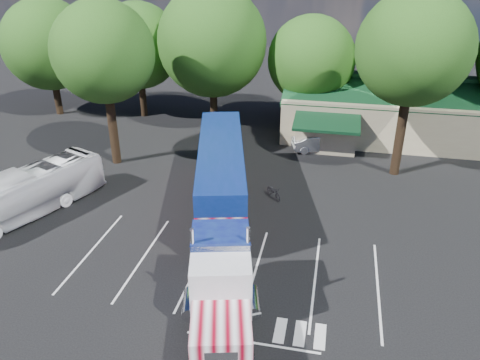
% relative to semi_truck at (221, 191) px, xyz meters
% --- Properties ---
extents(ground, '(120.00, 120.00, 0.00)m').
position_rel_semi_truck_xyz_m(ground, '(-0.36, 2.06, -2.61)').
color(ground, black).
rests_on(ground, ground).
extents(event_hall, '(24.20, 14.12, 5.55)m').
position_rel_semi_truck_xyz_m(event_hall, '(13.38, 19.87, -0.40)').
color(event_hall, '#B8AE89').
rests_on(event_hall, ground).
extents(tree_row_a, '(9.00, 9.00, 11.68)m').
position_rel_semi_truck_xyz_m(tree_row_a, '(-22.36, 18.56, 4.55)').
color(tree_row_a, black).
rests_on(tree_row_a, ground).
extents(tree_row_b, '(8.40, 8.40, 11.35)m').
position_rel_semi_truck_xyz_m(tree_row_b, '(-13.36, 19.86, 4.52)').
color(tree_row_b, black).
rests_on(tree_row_b, ground).
extents(tree_row_c, '(10.00, 10.00, 13.05)m').
position_rel_semi_truck_xyz_m(tree_row_c, '(-5.36, 18.26, 5.43)').
color(tree_row_c, black).
rests_on(tree_row_c, ground).
extents(tree_row_d, '(8.00, 8.00, 10.60)m').
position_rel_semi_truck_xyz_m(tree_row_d, '(3.64, 19.56, 3.97)').
color(tree_row_d, black).
rests_on(tree_row_d, ground).
extents(tree_row_e, '(9.60, 9.60, 12.90)m').
position_rel_semi_truck_xyz_m(tree_row_e, '(12.64, 20.06, 5.48)').
color(tree_row_e, black).
rests_on(tree_row_e, ground).
extents(tree_near_left, '(7.60, 7.60, 12.65)m').
position_rel_semi_truck_xyz_m(tree_near_left, '(-10.86, 8.06, 6.20)').
color(tree_near_left, black).
rests_on(tree_near_left, ground).
extents(tree_near_right, '(8.00, 8.00, 13.50)m').
position_rel_semi_truck_xyz_m(tree_near_right, '(11.14, 10.56, 6.85)').
color(tree_near_right, black).
rests_on(tree_near_right, ground).
extents(semi_truck, '(7.98, 22.01, 4.61)m').
position_rel_semi_truck_xyz_m(semi_truck, '(0.00, 0.00, 0.00)').
color(semi_truck, black).
rests_on(semi_truck, ground).
extents(woman, '(0.51, 0.72, 1.83)m').
position_rel_semi_truck_xyz_m(woman, '(1.24, 0.07, -1.69)').
color(woman, black).
rests_on(woman, ground).
extents(bicycle, '(1.56, 1.75, 0.92)m').
position_rel_semi_truck_xyz_m(bicycle, '(2.58, 4.67, -2.15)').
color(bicycle, black).
rests_on(bicycle, ground).
extents(tour_bus, '(6.61, 11.12, 3.06)m').
position_rel_semi_truck_xyz_m(tour_bus, '(-12.79, -1.06, -1.08)').
color(tour_bus, white).
rests_on(tour_bus, ground).
extents(silver_sedan, '(4.94, 2.92, 1.54)m').
position_rel_semi_truck_xyz_m(silver_sedan, '(5.13, 13.93, -1.84)').
color(silver_sedan, '#A7AAAF').
rests_on(silver_sedan, ground).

